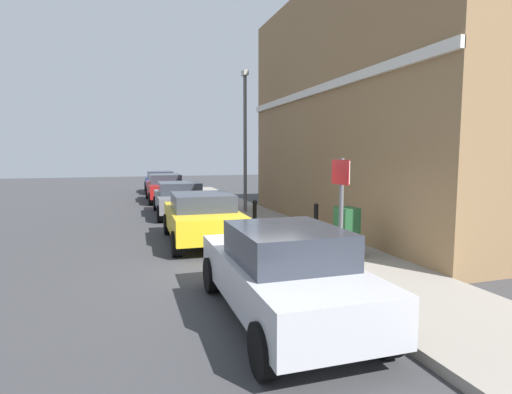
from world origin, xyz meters
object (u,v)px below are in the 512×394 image
car_red (165,187)px  utility_cabinet (347,234)px  car_yellow (202,217)px  bollard_near_cabinet (316,221)px  bollard_far_kerb (255,216)px  car_grey (179,198)px  car_blue (160,181)px  street_sign (341,202)px  lamppost (245,135)px  car_silver (283,272)px

car_red → utility_cabinet: size_ratio=3.73×
car_yellow → bollard_near_cabinet: bearing=-114.4°
car_yellow → bollard_far_kerb: car_yellow is taller
car_grey → car_blue: (0.09, 10.58, 0.02)m
car_blue → utility_cabinet: (2.63, -19.30, -0.06)m
car_blue → utility_cabinet: bearing=-171.0°
utility_cabinet → street_sign: street_sign is taller
bollard_near_cabinet → street_sign: bearing=-109.7°
car_yellow → street_sign: bearing=-160.4°
car_yellow → bollard_near_cabinet: size_ratio=3.96×
bollard_near_cabinet → lamppost: (-0.20, 6.18, 2.60)m
car_yellow → car_blue: (0.16, 16.10, -0.00)m
car_grey → lamppost: (2.63, -0.74, 2.59)m
car_grey → lamppost: bearing=-104.2°
lamppost → car_yellow: bearing=-119.4°
car_silver → car_red: car_red is taller
bollard_near_cabinet → bollard_far_kerb: size_ratio=1.00×
bollard_near_cabinet → car_red: bearing=103.5°
car_yellow → car_grey: size_ratio=0.92×
car_silver → car_yellow: (-0.18, 5.79, -0.00)m
car_silver → car_grey: (-0.11, 11.31, -0.03)m
bollard_far_kerb → car_silver: bearing=-103.5°
utility_cabinet → lamppost: bearing=90.7°
car_yellow → lamppost: size_ratio=0.72×
car_grey → street_sign: 10.63m
bollard_far_kerb → car_yellow: bearing=175.2°
bollard_near_cabinet → car_grey: bearing=112.2°
car_yellow → car_silver: bearing=-176.6°
car_grey → car_red: car_red is taller
car_yellow → bollard_near_cabinet: 3.22m
car_grey → bollard_far_kerb: (1.48, -5.64, -0.01)m
car_silver → car_red: 16.53m
car_red → bollard_far_kerb: bearing=-171.3°
utility_cabinet → street_sign: bearing=-123.7°
utility_cabinet → bollard_far_kerb: bearing=112.1°
car_red → bollard_far_kerb: size_ratio=4.13×
utility_cabinet → bollard_near_cabinet: bearing=86.8°
car_red → street_sign: (1.65, -15.71, 0.90)m
bollard_far_kerb → car_grey: bearing=104.7°
car_red → bollard_near_cabinet: size_ratio=4.13×
bollard_near_cabinet → lamppost: size_ratio=0.18×
street_sign → utility_cabinet: bearing=56.3°
bollard_near_cabinet → car_blue: bearing=98.9°
street_sign → car_yellow: bearing=108.0°
car_grey → car_red: (-0.09, 5.23, 0.04)m
bollard_far_kerb → street_sign: size_ratio=0.45×
lamppost → car_red: bearing=114.5°
car_red → utility_cabinet: (2.82, -13.95, -0.08)m
car_red → lamppost: (2.72, -5.97, 2.54)m
car_yellow → car_grey: bearing=0.9°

